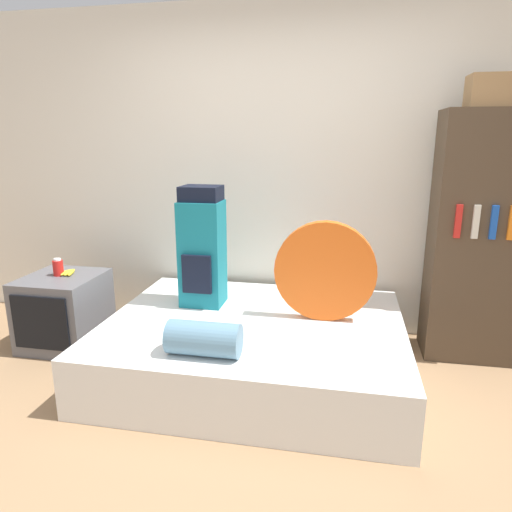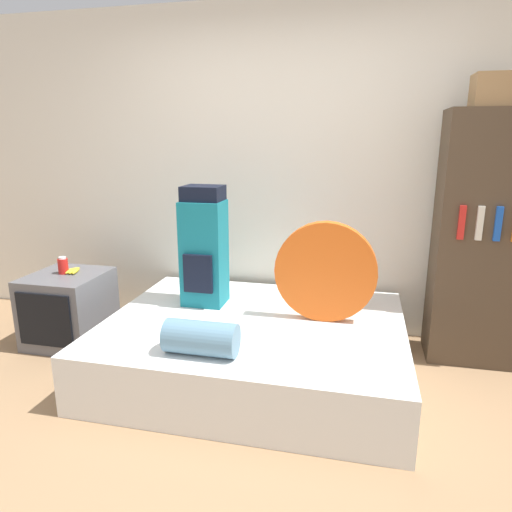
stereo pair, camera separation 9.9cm
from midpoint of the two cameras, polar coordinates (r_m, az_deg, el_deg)
ground_plane at (r=2.60m, az=-5.18°, el=-22.97°), size 16.00×16.00×0.00m
wall_back at (r=3.77m, az=1.84°, el=10.29°), size 8.00×0.05×2.60m
bed at (r=3.20m, az=-1.10°, el=-11.16°), size 1.99×1.59×0.38m
backpack at (r=3.33m, az=-7.59°, el=0.98°), size 0.30×0.29×0.87m
tent_bag at (r=3.06m, az=7.70°, el=-1.91°), size 0.68×0.08×0.68m
sleeping_roll at (r=2.64m, az=-7.61°, el=-10.22°), size 0.42×0.20×0.20m
television at (r=3.88m, az=-23.52°, el=-6.28°), size 0.55×0.59×0.56m
canister at (r=3.82m, az=-24.19°, el=-1.32°), size 0.08×0.08×0.13m
banana_bunch at (r=3.83m, az=-23.06°, el=-1.89°), size 0.12×0.16×0.03m
bookshelf at (r=3.58m, az=25.72°, el=1.92°), size 0.69×0.41×1.77m
cardboard_box at (r=3.47m, az=26.54°, el=17.96°), size 0.28×0.23×0.21m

